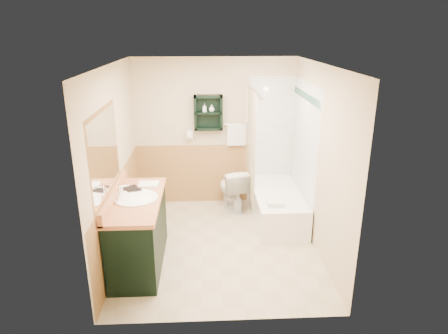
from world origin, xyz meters
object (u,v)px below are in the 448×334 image
(toilet, at_px, (232,189))
(soap_bottle_a, at_px, (204,110))
(wall_shelf, at_px, (208,113))
(hair_dryer, at_px, (190,134))
(vanity_book, at_px, (125,183))
(vanity, at_px, (139,232))
(soap_bottle_b, at_px, (212,109))
(bathtub, at_px, (277,206))

(toilet, bearing_deg, soap_bottle_a, -44.29)
(wall_shelf, height_order, hair_dryer, wall_shelf)
(toilet, xyz_separation_m, vanity_book, (-1.43, -1.34, 0.66))
(hair_dryer, bearing_deg, vanity, -108.02)
(hair_dryer, bearing_deg, soap_bottle_a, -7.13)
(vanity, relative_size, toilet, 2.00)
(toilet, bearing_deg, vanity_book, 28.12)
(vanity, bearing_deg, soap_bottle_b, 62.21)
(vanity, bearing_deg, vanity_book, 126.80)
(hair_dryer, xyz_separation_m, toilet, (0.67, -0.27, -0.86))
(hair_dryer, relative_size, soap_bottle_a, 1.90)
(toilet, bearing_deg, wall_shelf, -48.70)
(wall_shelf, bearing_deg, toilet, -33.55)
(wall_shelf, relative_size, soap_bottle_a, 4.35)
(bathtub, xyz_separation_m, soap_bottle_b, (-0.97, 0.68, 1.37))
(vanity_book, height_order, soap_bottle_b, soap_bottle_b)
(wall_shelf, distance_m, bathtub, 1.80)
(vanity_book, bearing_deg, toilet, 12.30)
(vanity_book, height_order, soap_bottle_a, soap_bottle_a)
(hair_dryer, distance_m, bathtub, 1.79)
(toilet, bearing_deg, bathtub, 131.16)
(vanity, distance_m, bathtub, 2.23)
(wall_shelf, relative_size, vanity, 0.39)
(wall_shelf, relative_size, vanity_book, 2.31)
(soap_bottle_b, bearing_deg, vanity, -117.79)
(hair_dryer, height_order, soap_bottle_a, soap_bottle_a)
(bathtub, xyz_separation_m, toilet, (-0.66, 0.44, 0.11))
(wall_shelf, xyz_separation_m, vanity_book, (-1.06, -1.58, -0.54))
(hair_dryer, bearing_deg, wall_shelf, -4.76)
(hair_dryer, xyz_separation_m, vanity, (-0.59, -1.83, -0.76))
(hair_dryer, height_order, toilet, hair_dryer)
(vanity, bearing_deg, toilet, 51.12)
(vanity_book, xyz_separation_m, soap_bottle_a, (1.00, 1.58, 0.59))
(wall_shelf, relative_size, hair_dryer, 2.29)
(bathtub, height_order, soap_bottle_a, soap_bottle_a)
(bathtub, xyz_separation_m, vanity_book, (-2.08, -0.90, 0.77))
(bathtub, height_order, soap_bottle_b, soap_bottle_b)
(toilet, xyz_separation_m, soap_bottle_a, (-0.43, 0.24, 1.25))
(wall_shelf, distance_m, hair_dryer, 0.46)
(wall_shelf, relative_size, toilet, 0.78)
(toilet, bearing_deg, vanity, 35.96)
(wall_shelf, xyz_separation_m, soap_bottle_a, (-0.06, -0.01, 0.04))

